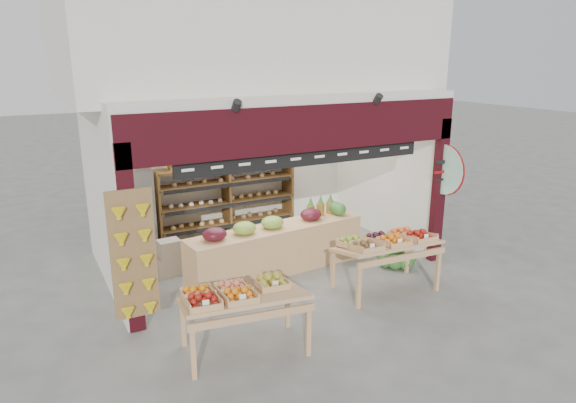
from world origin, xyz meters
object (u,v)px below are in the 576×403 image
(mid_counter, at_px, (276,247))
(display_table_right, at_px, (386,243))
(refrigerator, at_px, (134,212))
(display_table_left, at_px, (235,296))
(cardboard_stack, at_px, (180,259))
(watermelon_pile, at_px, (395,255))
(back_shelving, at_px, (226,186))

(mid_counter, height_order, display_table_right, mid_counter)
(refrigerator, xyz_separation_m, display_table_left, (0.44, -3.79, -0.15))
(display_table_left, bearing_deg, mid_counter, 51.83)
(refrigerator, distance_m, mid_counter, 2.73)
(cardboard_stack, xyz_separation_m, display_table_right, (2.75, -2.27, 0.58))
(mid_counter, bearing_deg, watermelon_pile, -21.60)
(mid_counter, bearing_deg, display_table_right, -50.35)
(mid_counter, bearing_deg, cardboard_stack, 152.53)
(display_table_left, height_order, display_table_right, display_table_right)
(watermelon_pile, bearing_deg, refrigerator, 148.20)
(back_shelving, bearing_deg, cardboard_stack, -136.95)
(cardboard_stack, xyz_separation_m, watermelon_pile, (3.52, -1.58, -0.03))
(cardboard_stack, bearing_deg, back_shelving, 43.05)
(refrigerator, height_order, cardboard_stack, refrigerator)
(refrigerator, height_order, display_table_left, refrigerator)
(cardboard_stack, bearing_deg, mid_counter, -27.47)
(mid_counter, height_order, display_table_left, mid_counter)
(mid_counter, distance_m, display_table_left, 2.64)
(display_table_left, distance_m, display_table_right, 2.91)
(back_shelving, height_order, display_table_right, back_shelving)
(back_shelving, height_order, watermelon_pile, back_shelving)
(display_table_right, distance_m, watermelon_pile, 1.20)
(mid_counter, bearing_deg, display_table_left, -128.17)
(refrigerator, bearing_deg, display_table_right, -31.80)
(back_shelving, xyz_separation_m, watermelon_pile, (2.10, -2.91, -0.89))
(mid_counter, bearing_deg, refrigerator, 140.03)
(refrigerator, xyz_separation_m, display_table_right, (3.29, -3.22, -0.12))
(back_shelving, distance_m, cardboard_stack, 2.12)
(mid_counter, distance_m, display_table_right, 1.97)
(cardboard_stack, bearing_deg, refrigerator, 120.24)
(display_table_left, height_order, watermelon_pile, display_table_left)
(back_shelving, bearing_deg, refrigerator, -168.98)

